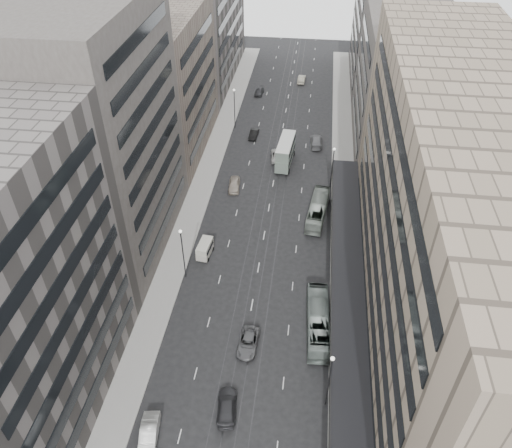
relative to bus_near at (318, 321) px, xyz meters
The scene contains 26 objects.
ground 10.01m from the bus_near, 149.27° to the right, with size 220.00×220.00×0.00m, color black.
sidewalk_right 32.67m from the bus_near, 83.84° to the left, with size 4.00×125.00×0.15m, color gray.
sidewalk_left 38.41m from the bus_near, 122.29° to the left, with size 4.00×125.00×0.15m, color gray.
department_store 18.88m from the bus_near, 12.81° to the left, with size 19.20×60.00×30.00m.
building_right_mid 49.83m from the bus_near, 74.52° to the left, with size 15.00×28.00×24.00m, color #443F3B.
building_right_far 79.03m from the bus_near, 80.41° to the left, with size 15.00×32.00×28.00m, color #635D59.
building_left_b 36.52m from the bus_near, 155.07° to the left, with size 15.00×26.00×34.00m, color #443F3B.
building_left_c 51.93m from the bus_near, 126.23° to the left, with size 15.00×28.00×25.00m, color #6E6255.
building_left_d 80.77m from the bus_near, 112.08° to the left, with size 15.00×38.00×28.00m, color #635D59.
lamp_right_near 10.77m from the bus_near, 83.19° to the right, with size 0.44×0.44×8.32m.
lamp_right_far 30.20m from the bus_near, 87.71° to the left, with size 0.44×0.44×8.32m.
lamp_left_near 19.82m from the bus_near, 159.11° to the left, with size 0.44×0.44×8.32m.
lamp_left_far 53.29m from the bus_near, 110.02° to the left, with size 0.44×0.44×8.32m.
bus_near is the anchor object (origin of this frame).
bus_far 22.49m from the bus_near, 91.75° to the left, with size 2.44×10.43×2.91m, color gray.
double_decker 38.21m from the bus_near, 100.56° to the left, with size 3.21×8.71×4.67m.
panel_van 20.09m from the bus_near, 144.86° to the left, with size 2.06×3.72×2.25m.
sedan_1 23.03m from the bus_near, 135.57° to the right, with size 1.69×4.84×1.59m, color #B9B9B5.
sedan_2 8.86m from the bus_near, 156.39° to the right, with size 2.25×4.88×1.36m, color #525255.
sedan_3 15.16m from the bus_near, 127.31° to the right, with size 2.04×5.03×1.46m, color #28282B.
sedan_4 32.23m from the bus_near, 117.56° to the left, with size 1.85×4.60×1.57m, color #A49788.
sedan_5 48.53m from the bus_near, 106.65° to the left, with size 1.45×4.17×1.37m, color black.
sedan_6 40.03m from the bus_near, 102.26° to the left, with size 2.37×5.14×1.43m, color #B6B6B2.
sedan_7 44.99m from the bus_near, 92.03° to the left, with size 2.28×5.60×1.63m, color slate.
sedan_8 67.98m from the bus_near, 102.94° to the left, with size 1.69×4.21×1.44m, color #2B2B2E.
sedan_9 74.54m from the bus_near, 94.62° to the left, with size 1.62×4.66×1.53m, color #9D9782.
Camera 1 is at (5.96, -35.04, 48.88)m, focal length 35.00 mm.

